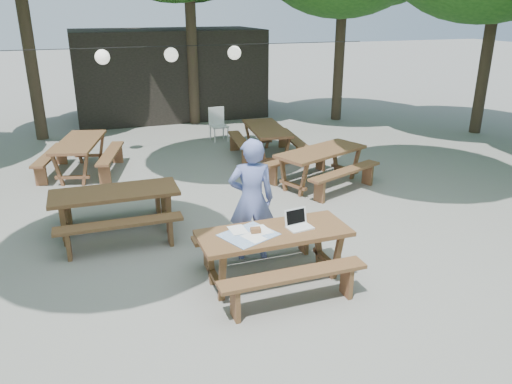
{
  "coord_description": "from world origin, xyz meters",
  "views": [
    {
      "loc": [
        -2.49,
        -6.39,
        3.53
      ],
      "look_at": [
        -0.25,
        -0.18,
        1.05
      ],
      "focal_mm": 35.0,
      "sensor_mm": 36.0,
      "label": 1
    }
  ],
  "objects": [
    {
      "name": "pavilion",
      "position": [
        0.5,
        10.5,
        1.4
      ],
      "size": [
        6.0,
        3.0,
        2.8
      ],
      "primitive_type": "cube",
      "color": "black",
      "rests_on": "ground"
    },
    {
      "name": "laptop",
      "position": [
        0.1,
        -0.86,
        0.81
      ],
      "size": [
        0.36,
        0.3,
        0.24
      ],
      "rotation": [
        0.0,
        0.0,
        0.13
      ],
      "color": "white",
      "rests_on": "main_picnic_table"
    },
    {
      "name": "plastic_chair",
      "position": [
        1.12,
        6.64,
        0.26
      ],
      "size": [
        0.46,
        0.46,
        0.9
      ],
      "rotation": [
        0.0,
        0.0,
        0.06
      ],
      "color": "silver",
      "rests_on": "ground"
    },
    {
      "name": "picnic_table_ne",
      "position": [
        2.11,
        2.42,
        0.39
      ],
      "size": [
        2.35,
        2.17,
        0.75
      ],
      "rotation": [
        0.0,
        0.0,
        0.38
      ],
      "color": "#4E3A1B",
      "rests_on": "ground"
    },
    {
      "name": "picnic_table_nw",
      "position": [
        -2.09,
        1.39,
        0.39
      ],
      "size": [
        2.01,
        1.61,
        0.75
      ],
      "rotation": [
        0.0,
        0.0,
        -0.02
      ],
      "color": "#4E3A1B",
      "rests_on": "ground"
    },
    {
      "name": "picnic_table_far_e",
      "position": [
        1.78,
        4.7,
        0.39
      ],
      "size": [
        1.79,
        2.08,
        0.75
      ],
      "rotation": [
        0.0,
        0.0,
        1.45
      ],
      "color": "#4E3A1B",
      "rests_on": "ground"
    },
    {
      "name": "woman",
      "position": [
        -0.29,
        -0.1,
        0.91
      ],
      "size": [
        0.74,
        0.57,
        1.81
      ],
      "primitive_type": "imported",
      "rotation": [
        0.0,
        0.0,
        2.93
      ],
      "color": "#6674BA",
      "rests_on": "ground"
    },
    {
      "name": "ground",
      "position": [
        0.0,
        0.0,
        0.0
      ],
      "size": [
        80.0,
        80.0,
        0.0
      ],
      "primitive_type": "plane",
      "color": "slate",
      "rests_on": "ground"
    },
    {
      "name": "picnic_table_far_w",
      "position": [
        -2.54,
        4.88,
        0.39
      ],
      "size": [
        2.02,
        2.25,
        0.75
      ],
      "rotation": [
        0.0,
        0.0,
        1.31
      ],
      "color": "#4E3A1B",
      "rests_on": "ground"
    },
    {
      "name": "main_picnic_table",
      "position": [
        -0.25,
        -0.88,
        0.39
      ],
      "size": [
        2.0,
        1.58,
        0.75
      ],
      "color": "#4E3A1B",
      "rests_on": "ground"
    },
    {
      "name": "paper_lanterns",
      "position": [
        -0.19,
        6.0,
        2.4
      ],
      "size": [
        9.0,
        0.34,
        0.38
      ],
      "color": "black",
      "rests_on": "ground"
    },
    {
      "name": "tabletop_clutter",
      "position": [
        -0.58,
        -0.87,
        0.76
      ],
      "size": [
        0.81,
        0.76,
        0.08
      ],
      "color": "#3369B0",
      "rests_on": "main_picnic_table"
    }
  ]
}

